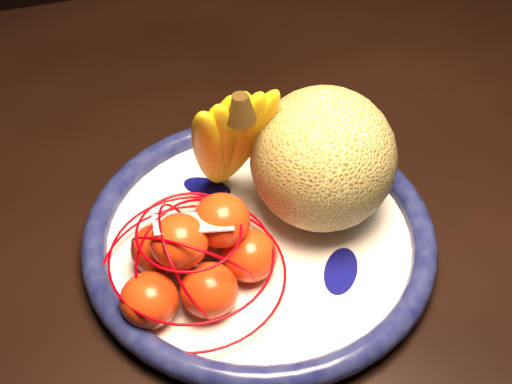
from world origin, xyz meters
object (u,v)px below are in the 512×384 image
object	(u,v)px
dining_table	(399,184)
fruit_bowl	(259,236)
banana_bunch	(227,138)
mandarin_bag	(196,256)
cantaloupe	(323,159)

from	to	relation	value
dining_table	fruit_bowl	bearing A→B (deg)	-154.08
dining_table	fruit_bowl	xyz separation A→B (m)	(-0.23, -0.10, 0.09)
fruit_bowl	banana_bunch	world-z (taller)	banana_bunch
dining_table	mandarin_bag	distance (m)	0.36
cantaloupe	fruit_bowl	bearing A→B (deg)	-168.85
cantaloupe	mandarin_bag	distance (m)	0.16
banana_bunch	fruit_bowl	bearing A→B (deg)	-84.93
dining_table	cantaloupe	world-z (taller)	cantaloupe
cantaloupe	banana_bunch	size ratio (longest dim) A/B	0.83
dining_table	fruit_bowl	distance (m)	0.27
cantaloupe	banana_bunch	bearing A→B (deg)	151.46
mandarin_bag	banana_bunch	bearing A→B (deg)	55.95
dining_table	mandarin_bag	bearing A→B (deg)	-154.18
fruit_bowl	dining_table	bearing A→B (deg)	23.44
dining_table	mandarin_bag	size ratio (longest dim) A/B	8.11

